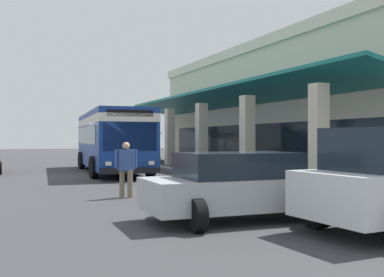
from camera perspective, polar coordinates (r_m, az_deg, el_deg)
ground at (r=25.36m, az=5.10°, el=-4.00°), size 120.00×120.00×0.00m
curb_strip at (r=25.77m, az=-2.31°, el=-3.80°), size 31.04×0.50×0.12m
plaza_building at (r=30.57m, az=14.82°, el=3.69°), size 26.17×13.46×7.46m
transit_bus at (r=24.69m, az=-9.93°, el=0.19°), size 11.39×3.58×3.34m
parked_sedan_silver at (r=10.17m, az=6.31°, el=-5.76°), size 2.55×4.46×1.47m
pedestrian at (r=14.01m, az=-8.12°, el=-3.44°), size 0.32×0.68×1.66m
potted_palm at (r=34.36m, az=-4.92°, el=-2.09°), size 2.02×1.87×2.25m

